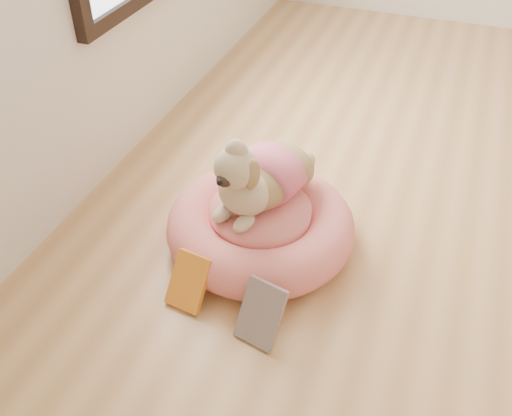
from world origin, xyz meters
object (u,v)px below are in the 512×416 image
(dog, at_px, (259,164))
(book_white, at_px, (261,314))
(book_yellow, at_px, (189,281))
(pet_bed, at_px, (261,226))

(dog, distance_m, book_white, 0.54)
(book_yellow, distance_m, book_white, 0.29)
(pet_bed, distance_m, book_yellow, 0.38)
(book_yellow, bearing_deg, pet_bed, 77.65)
(dog, bearing_deg, pet_bed, -43.35)
(book_yellow, bearing_deg, dog, 81.31)
(pet_bed, height_order, book_white, book_white)
(dog, bearing_deg, book_yellow, -91.49)
(book_white, bearing_deg, book_yellow, -178.50)
(pet_bed, bearing_deg, book_white, -69.92)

